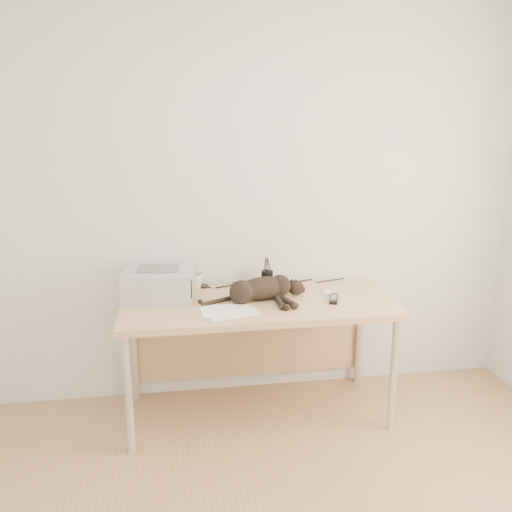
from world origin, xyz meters
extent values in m
plane|color=silver|center=(0.00, 1.75, 1.30)|extent=(3.50, 0.00, 3.50)
cube|color=tan|center=(0.00, 1.39, 0.72)|extent=(1.60, 0.70, 0.04)
cylinder|color=silver|center=(-0.75, 1.09, 0.35)|extent=(0.04, 0.04, 0.70)
cylinder|color=silver|center=(0.75, 1.09, 0.35)|extent=(0.04, 0.04, 0.70)
cylinder|color=silver|center=(-0.75, 1.69, 0.35)|extent=(0.04, 0.04, 0.70)
cylinder|color=silver|center=(0.75, 1.69, 0.35)|extent=(0.04, 0.04, 0.70)
cube|color=tan|center=(0.00, 1.72, 0.40)|extent=(1.48, 0.02, 0.60)
cube|color=silver|center=(-0.57, 1.53, 0.83)|extent=(0.44, 0.39, 0.18)
cube|color=black|center=(-0.57, 1.53, 0.84)|extent=(0.34, 0.06, 0.11)
cube|color=slate|center=(-0.57, 1.53, 0.93)|extent=(0.26, 0.20, 0.01)
cube|color=white|center=(-0.17, 1.23, 0.74)|extent=(0.32, 0.26, 0.00)
cube|color=white|center=(-0.20, 1.25, 0.74)|extent=(0.29, 0.21, 0.00)
ellipsoid|color=black|center=(0.03, 1.41, 0.81)|extent=(0.35, 0.21, 0.14)
sphere|color=black|center=(-0.10, 1.37, 0.80)|extent=(0.14, 0.14, 0.14)
ellipsoid|color=black|center=(0.24, 1.45, 0.79)|extent=(0.12, 0.11, 0.09)
cone|color=black|center=(0.23, 1.49, 0.82)|extent=(0.04, 0.05, 0.04)
cone|color=black|center=(0.25, 1.49, 0.82)|extent=(0.04, 0.05, 0.05)
cylinder|color=black|center=(0.12, 1.30, 0.76)|extent=(0.08, 0.19, 0.03)
cylinder|color=black|center=(0.16, 1.31, 0.76)|extent=(0.08, 0.19, 0.03)
cylinder|color=black|center=(-0.24, 1.39, 0.75)|extent=(0.21, 0.07, 0.02)
imported|color=white|center=(-0.35, 1.67, 0.79)|extent=(0.15, 0.15, 0.10)
cylinder|color=black|center=(0.11, 1.65, 0.79)|extent=(0.07, 0.07, 0.10)
cylinder|color=#990C0C|center=(0.09, 1.65, 0.86)|extent=(0.01, 0.01, 0.14)
cylinder|color=navy|center=(0.12, 1.66, 0.86)|extent=(0.01, 0.01, 0.14)
cylinder|color=black|center=(0.11, 1.64, 0.86)|extent=(0.01, 0.01, 0.14)
cube|color=slate|center=(-0.04, 1.64, 0.75)|extent=(0.14, 0.20, 0.02)
cube|color=black|center=(0.45, 1.33, 0.75)|extent=(0.10, 0.17, 0.02)
ellipsoid|color=white|center=(0.44, 1.47, 0.76)|extent=(0.07, 0.11, 0.03)
camera|label=1|loc=(-0.50, -1.75, 1.88)|focal=40.00mm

